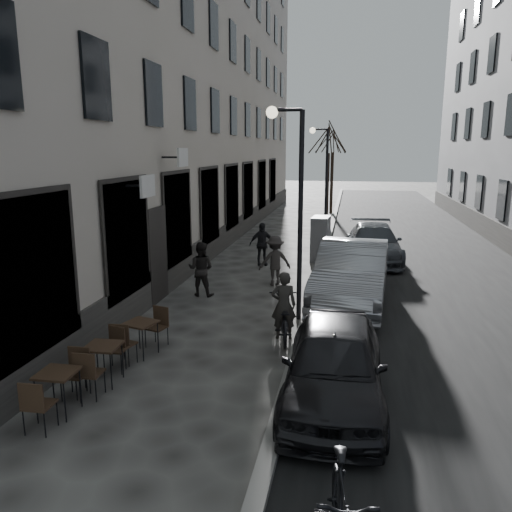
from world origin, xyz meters
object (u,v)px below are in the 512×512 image
(utility_cabinet, at_px, (320,239))
(tree_near, at_px, (329,138))
(bistro_set_b, at_px, (104,360))
(car_mid, at_px, (352,274))
(bistro_set_c, at_px, (141,335))
(car_near, at_px, (334,363))
(pedestrian_far, at_px, (262,244))
(pedestrian_near, at_px, (201,269))
(bicycle, at_px, (283,318))
(bistro_set_a, at_px, (58,388))
(streetlamp_near, at_px, (294,191))
(tree_far, at_px, (333,140))
(streetlamp_far, at_px, (323,170))
(pedestrian_mid, at_px, (275,261))
(car_far, at_px, (374,243))

(utility_cabinet, bearing_deg, tree_near, 96.10)
(bistro_set_b, height_order, car_mid, car_mid)
(bistro_set_c, bearing_deg, car_near, -1.80)
(pedestrian_far, xyz_separation_m, car_near, (2.92, -9.56, -0.09))
(pedestrian_near, bearing_deg, bicycle, 136.83)
(bistro_set_a, xyz_separation_m, pedestrian_near, (0.31, 6.71, 0.35))
(streetlamp_near, bearing_deg, bistro_set_a, -120.72)
(bistro_set_a, relative_size, car_mid, 0.28)
(tree_far, distance_m, utility_cabinet, 14.75)
(streetlamp_far, relative_size, pedestrian_near, 3.26)
(bistro_set_c, relative_size, car_mid, 0.29)
(bicycle, height_order, pedestrian_mid, pedestrian_mid)
(tree_far, bearing_deg, pedestrian_mid, -93.01)
(tree_near, xyz_separation_m, car_far, (2.17, -7.94, -3.99))
(tree_near, relative_size, pedestrian_near, 3.66)
(tree_near, height_order, pedestrian_mid, tree_near)
(tree_near, distance_m, bistro_set_b, 19.78)
(streetlamp_near, height_order, pedestrian_near, streetlamp_near)
(tree_near, relative_size, pedestrian_far, 3.67)
(bistro_set_c, relative_size, pedestrian_far, 0.94)
(bicycle, relative_size, pedestrian_mid, 1.15)
(tree_near, relative_size, bistro_set_b, 3.92)
(bicycle, distance_m, car_near, 2.95)
(bistro_set_a, bearing_deg, tree_near, 79.56)
(streetlamp_near, bearing_deg, bistro_set_c, -134.48)
(pedestrian_near, height_order, car_near, pedestrian_near)
(streetlamp_near, xyz_separation_m, pedestrian_mid, (-0.88, 2.97, -2.39))
(car_mid, bearing_deg, car_near, -87.93)
(bistro_set_a, height_order, bistro_set_c, bistro_set_a)
(tree_far, relative_size, pedestrian_near, 3.66)
(streetlamp_near, height_order, pedestrian_mid, streetlamp_near)
(car_far, bearing_deg, bicycle, -107.25)
(streetlamp_far, height_order, car_mid, streetlamp_far)
(pedestrian_mid, height_order, car_far, pedestrian_mid)
(bistro_set_a, relative_size, pedestrian_near, 0.91)
(pedestrian_mid, distance_m, car_near, 7.28)
(tree_far, xyz_separation_m, bistro_set_c, (-2.83, -23.80, -4.23))
(pedestrian_near, bearing_deg, bistro_set_a, 90.01)
(pedestrian_far, relative_size, car_near, 0.39)
(pedestrian_far, bearing_deg, utility_cabinet, 3.13)
(streetlamp_far, xyz_separation_m, bistro_set_c, (-2.75, -14.80, -2.73))
(streetlamp_near, distance_m, bistro_set_c, 4.79)
(utility_cabinet, bearing_deg, bistro_set_a, -101.01)
(car_far, bearing_deg, pedestrian_near, -134.27)
(bistro_set_b, bearing_deg, car_far, 62.92)
(pedestrian_near, relative_size, car_mid, 0.31)
(tree_far, xyz_separation_m, car_mid, (1.37, -19.51, -3.83))
(car_near, relative_size, car_mid, 0.79)
(streetlamp_near, xyz_separation_m, bicycle, (-0.03, -1.34, -2.69))
(pedestrian_mid, bearing_deg, bistro_set_a, 53.64)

